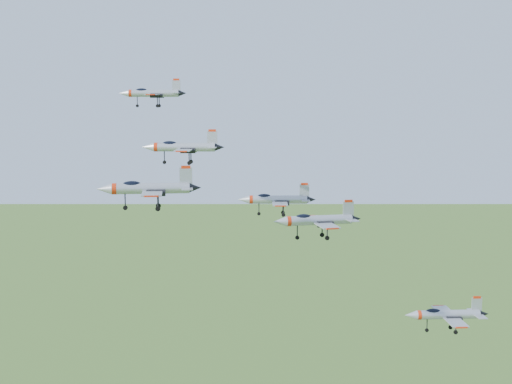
{
  "coord_description": "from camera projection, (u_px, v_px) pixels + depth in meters",
  "views": [
    {
      "loc": [
        10.0,
        -110.2,
        147.56
      ],
      "look_at": [
        2.68,
        -2.65,
        133.33
      ],
      "focal_mm": 50.0,
      "sensor_mm": 36.0,
      "label": 1
    }
  ],
  "objects": [
    {
      "name": "jet_left_high",
      "position": [
        182.0,
        147.0,
        110.67
      ],
      "size": [
        12.94,
        10.65,
        3.46
      ],
      "rotation": [
        0.0,
        0.0,
        0.04
      ],
      "color": "#9A9FA6"
    },
    {
      "name": "jet_trail",
      "position": [
        446.0,
        314.0,
        107.75
      ],
      "size": [
        13.06,
        10.88,
        3.49
      ],
      "rotation": [
        0.0,
        0.0,
        0.13
      ],
      "color": "#9A9FA6"
    },
    {
      "name": "jet_right_high",
      "position": [
        148.0,
        188.0,
        93.29
      ],
      "size": [
        13.71,
        11.5,
        3.67
      ],
      "rotation": [
        0.0,
        0.0,
        0.18
      ],
      "color": "#9A9FA6"
    },
    {
      "name": "jet_left_low",
      "position": [
        276.0,
        199.0,
        120.01
      ],
      "size": [
        13.23,
        10.94,
        3.54
      ],
      "rotation": [
        0.0,
        0.0,
        0.07
      ],
      "color": "#9A9FA6"
    },
    {
      "name": "jet_lead",
      "position": [
        152.0,
        93.0,
        118.2
      ],
      "size": [
        11.3,
        9.33,
        3.02
      ],
      "rotation": [
        0.0,
        0.0,
        0.05
      ],
      "color": "#9A9FA6"
    },
    {
      "name": "jet_right_low",
      "position": [
        316.0,
        220.0,
        102.34
      ],
      "size": [
        13.0,
        11.05,
        3.53
      ],
      "rotation": [
        0.0,
        0.0,
        0.28
      ],
      "color": "#9A9FA6"
    }
  ]
}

